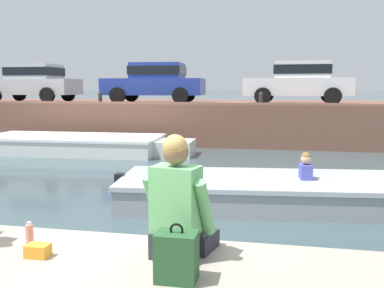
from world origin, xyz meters
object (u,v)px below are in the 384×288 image
Objects in this scene: car_leftmost_silver at (33,81)px; car_left_inner_blue at (155,81)px; bottle_drink at (30,235)px; mooring_bollard_mid at (261,98)px; backpack_on_ledge at (177,257)px; mooring_bollard_west at (100,97)px; person_seated_right at (179,209)px; motorboat_passing at (276,192)px; car_centre_white at (299,81)px; boat_moored_west_white at (81,144)px.

car_leftmost_silver is 0.96× the size of car_left_inner_blue.
car_left_inner_blue is at bearing 101.54° from bottle_drink.
backpack_on_ledge is at bearing -90.50° from mooring_bollard_mid.
mooring_bollard_west is 0.46× the size of person_seated_right.
bottle_drink is at bearing 164.26° from backpack_on_ledge.
motorboat_passing is 1.60× the size of car_centre_white.
mooring_bollard_west is at bearing -140.11° from car_left_inner_blue.
person_seated_right reaches higher than boat_moored_west_white.
backpack_on_ledge is at bearing -95.98° from car_centre_white.
mooring_bollard_mid is 11.98m from bottle_drink.
mooring_bollard_mid is (-1.33, -1.44, -0.61)m from car_centre_white.
car_centre_white is at bearing 26.89° from boat_moored_west_white.
motorboat_passing is at bearing 66.16° from bottle_drink.
bottle_drink is at bearing -101.84° from car_centre_white.
car_leftmost_silver is 3.96× the size of person_seated_right.
bottle_drink is (4.24, -9.74, 0.64)m from boat_moored_west_white.
bottle_drink is 0.50× the size of backpack_on_ledge.
car_left_inner_blue reaches higher than mooring_bollard_mid.
person_seated_right is at bearing -96.56° from car_centre_white.
motorboat_passing is 6.52× the size of person_seated_right.
car_left_inner_blue is 19.48× the size of bottle_drink.
bottle_drink reaches higher than motorboat_passing.
boat_moored_west_white is 33.95× the size of bottle_drink.
mooring_bollard_west is at bearing 110.52° from bottle_drink.
mooring_bollard_mid is 11.83m from person_seated_right.
car_left_inner_blue reaches higher than backpack_on_ledge.
mooring_bollard_mid is 12.27m from backpack_on_ledge.
mooring_bollard_mid is (5.90, 0.00, 0.00)m from mooring_bollard_west.
car_leftmost_silver is at bearing 179.99° from car_centre_white.
car_leftmost_silver and car_left_inner_blue have the same top height.
car_leftmost_silver is 10.81m from car_centre_white.
backpack_on_ledge is (5.59, -10.12, 0.71)m from boat_moored_west_white.
car_centre_white is 7.39m from mooring_bollard_west.
motorboat_passing is 15.41× the size of backpack_on_ledge.
car_centre_white reaches higher than motorboat_passing.
car_centre_white is at bearing 83.44° from person_seated_right.
boat_moored_west_white is 15.57× the size of mooring_bollard_mid.
mooring_bollard_mid is at bearing -132.74° from car_centre_white.
person_seated_right reaches higher than motorboat_passing.
bottle_drink is (-2.79, -13.30, -1.45)m from car_centre_white.
car_leftmost_silver reaches higher than person_seated_right.
motorboat_passing reaches higher than boat_moored_west_white.
bottle_drink is (-2.03, -4.59, 0.66)m from motorboat_passing.
car_leftmost_silver is at bearing 171.38° from mooring_bollard_mid.
mooring_bollard_mid reaches higher than bottle_drink.
mooring_bollard_west and mooring_bollard_mid have the same top height.
car_centre_white is at bearing 78.16° from bottle_drink.
car_leftmost_silver is at bearing 124.42° from backpack_on_ledge.
car_leftmost_silver is at bearing 125.03° from person_seated_right.
car_left_inner_blue is at bearing 66.91° from boat_moored_west_white.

